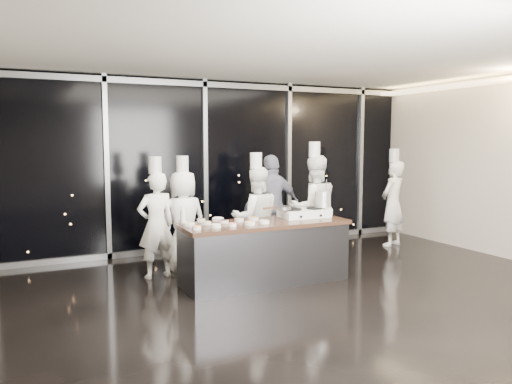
# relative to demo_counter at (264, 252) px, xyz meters

# --- Properties ---
(ground) EXTENTS (9.00, 9.00, 0.00)m
(ground) POSITION_rel_demo_counter_xyz_m (0.00, -0.90, -0.45)
(ground) COLOR black
(ground) RESTS_ON ground
(room_shell) EXTENTS (9.02, 7.02, 3.21)m
(room_shell) POSITION_rel_demo_counter_xyz_m (0.18, -0.90, 1.79)
(room_shell) COLOR beige
(room_shell) RESTS_ON ground
(window_wall) EXTENTS (8.90, 0.11, 3.20)m
(window_wall) POSITION_rel_demo_counter_xyz_m (0.00, 2.53, 1.14)
(window_wall) COLOR black
(window_wall) RESTS_ON ground
(demo_counter) EXTENTS (2.46, 0.86, 0.90)m
(demo_counter) POSITION_rel_demo_counter_xyz_m (0.00, 0.00, 0.00)
(demo_counter) COLOR #37383D
(demo_counter) RESTS_ON ground
(stove) EXTENTS (0.75, 0.50, 0.14)m
(stove) POSITION_rel_demo_counter_xyz_m (0.73, 0.11, 0.51)
(stove) COLOR white
(stove) RESTS_ON demo_counter
(frying_pan) EXTENTS (0.47, 0.28, 0.04)m
(frying_pan) POSITION_rel_demo_counter_xyz_m (0.37, 0.14, 0.61)
(frying_pan) COLOR slate
(frying_pan) RESTS_ON stove
(stock_pot) EXTENTS (0.26, 0.26, 0.25)m
(stock_pot) POSITION_rel_demo_counter_xyz_m (1.05, 0.09, 0.71)
(stock_pot) COLOR silver
(stock_pot) RESTS_ON stove
(prep_bowls) EXTENTS (1.19, 0.69, 0.05)m
(prep_bowls) POSITION_rel_demo_counter_xyz_m (-0.61, 0.08, 0.47)
(prep_bowls) COLOR silver
(prep_bowls) RESTS_ON demo_counter
(squeeze_bottle) EXTENTS (0.07, 0.07, 0.27)m
(squeeze_bottle) POSITION_rel_demo_counter_xyz_m (-1.14, 0.27, 0.57)
(squeeze_bottle) COLOR white
(squeeze_bottle) RESTS_ON demo_counter
(chef_far_left) EXTENTS (0.63, 0.46, 1.83)m
(chef_far_left) POSITION_rel_demo_counter_xyz_m (-1.35, 0.95, 0.37)
(chef_far_left) COLOR white
(chef_far_left) RESTS_ON ground
(chef_left) EXTENTS (0.84, 0.61, 1.83)m
(chef_left) POSITION_rel_demo_counter_xyz_m (-0.84, 1.21, 0.36)
(chef_left) COLOR white
(chef_left) RESTS_ON ground
(chef_center) EXTENTS (0.91, 0.77, 1.88)m
(chef_center) POSITION_rel_demo_counter_xyz_m (0.25, 0.80, 0.38)
(chef_center) COLOR white
(chef_center) RESTS_ON ground
(guest) EXTENTS (1.07, 0.45, 1.82)m
(guest) POSITION_rel_demo_counter_xyz_m (0.85, 1.39, 0.46)
(guest) COLOR #131335
(guest) RESTS_ON ground
(chef_right) EXTENTS (0.97, 0.81, 2.05)m
(chef_right) POSITION_rel_demo_counter_xyz_m (1.36, 0.83, 0.46)
(chef_right) COLOR white
(chef_right) RESTS_ON ground
(chef_side) EXTENTS (0.72, 0.60, 1.91)m
(chef_side) POSITION_rel_demo_counter_xyz_m (3.42, 1.21, 0.41)
(chef_side) COLOR white
(chef_side) RESTS_ON ground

